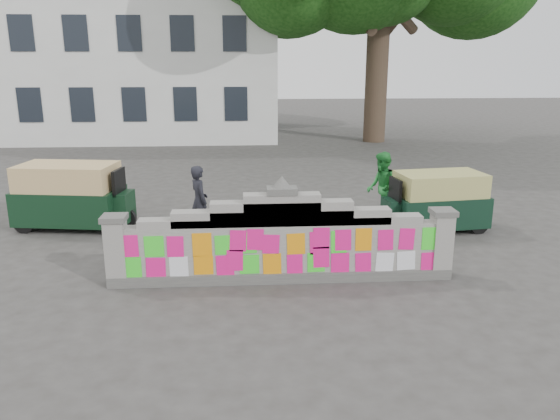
{
  "coord_description": "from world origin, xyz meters",
  "views": [
    {
      "loc": [
        -0.68,
        -9.56,
        4.01
      ],
      "look_at": [
        0.03,
        1.0,
        1.1
      ],
      "focal_mm": 35.0,
      "sensor_mm": 36.0,
      "label": 1
    }
  ],
  "objects": [
    {
      "name": "rickshaw_right",
      "position": [
        3.96,
        2.93,
        0.73
      ],
      "size": [
        2.61,
        1.45,
        1.41
      ],
      "rotation": [
        0.0,
        0.0,
        3.26
      ],
      "color": "black",
      "rests_on": "ground"
    },
    {
      "name": "pedestrian",
      "position": [
        2.77,
        3.6,
        0.91
      ],
      "size": [
        0.74,
        0.93,
        1.82
      ],
      "primitive_type": "imported",
      "rotation": [
        0.0,
        0.0,
        -1.63
      ],
      "color": "#258936",
      "rests_on": "ground"
    },
    {
      "name": "ground",
      "position": [
        0.0,
        0.0,
        0.0
      ],
      "size": [
        100.0,
        100.0,
        0.0
      ],
      "primitive_type": "plane",
      "color": "#383533",
      "rests_on": "ground"
    },
    {
      "name": "rickshaw_left",
      "position": [
        -4.89,
        3.74,
        0.82
      ],
      "size": [
        2.94,
        1.68,
        1.59
      ],
      "rotation": [
        0.0,
        0.0,
        -0.15
      ],
      "color": "black",
      "rests_on": "ground"
    },
    {
      "name": "building",
      "position": [
        -7.0,
        21.98,
        4.01
      ],
      "size": [
        16.0,
        10.0,
        8.9
      ],
      "color": "silver",
      "rests_on": "ground"
    },
    {
      "name": "cyclist_rider",
      "position": [
        -1.67,
        2.09,
        0.79
      ],
      "size": [
        0.58,
        0.68,
        1.57
      ],
      "primitive_type": "imported",
      "rotation": [
        0.0,
        0.0,
        2.0
      ],
      "color": "black",
      "rests_on": "ground"
    },
    {
      "name": "parapet_wall",
      "position": [
        -0.0,
        -0.01,
        0.75
      ],
      "size": [
        6.48,
        0.44,
        2.01
      ],
      "color": "#4C4C49",
      "rests_on": "ground"
    },
    {
      "name": "cyclist_bike",
      "position": [
        -1.67,
        2.09,
        0.46
      ],
      "size": [
        1.86,
        1.29,
        0.93
      ],
      "primitive_type": "imported",
      "rotation": [
        0.0,
        0.0,
        2.0
      ],
      "color": "black",
      "rests_on": "ground"
    }
  ]
}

